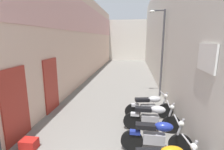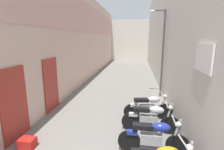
{
  "view_description": "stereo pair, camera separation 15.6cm",
  "coord_description": "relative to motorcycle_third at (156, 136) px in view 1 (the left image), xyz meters",
  "views": [
    {
      "loc": [
        0.91,
        -0.86,
        3.0
      ],
      "look_at": [
        -0.12,
        7.22,
        1.25
      ],
      "focal_mm": 27.24,
      "sensor_mm": 36.0,
      "label": 1
    },
    {
      "loc": [
        1.06,
        -0.84,
        3.0
      ],
      "look_at": [
        -0.12,
        7.22,
        1.25
      ],
      "focal_mm": 27.24,
      "sensor_mm": 36.0,
      "label": 2
    }
  ],
  "objects": [
    {
      "name": "plastic_crate",
      "position": [
        -3.46,
        -0.26,
        -0.36
      ],
      "size": [
        0.44,
        0.32,
        0.28
      ],
      "primitive_type": "cube",
      "color": "red",
      "rests_on": "ground"
    },
    {
      "name": "motorcycle_third",
      "position": [
        0.0,
        0.0,
        0.0
      ],
      "size": [
        1.85,
        0.58,
        1.04
      ],
      "color": "black",
      "rests_on": "ground"
    },
    {
      "name": "ground_plane",
      "position": [
        -1.55,
        6.15,
        -0.5
      ],
      "size": [
        38.84,
        38.84,
        0.0
      ],
      "primitive_type": "plane",
      "color": "slate"
    },
    {
      "name": "building_left",
      "position": [
        -4.24,
        8.09,
        2.58
      ],
      "size": [
        0.45,
        22.84,
        6.1
      ],
      "color": "beige",
      "rests_on": "ground"
    },
    {
      "name": "building_right",
      "position": [
        1.14,
        8.14,
        2.97
      ],
      "size": [
        0.45,
        22.84,
        6.94
      ],
      "color": "beige",
      "rests_on": "ground"
    },
    {
      "name": "motorcycle_fifth",
      "position": [
        -0.0,
        2.01,
        0.0
      ],
      "size": [
        1.84,
        0.58,
        1.04
      ],
      "color": "black",
      "rests_on": "ground"
    },
    {
      "name": "street_lamp",
      "position": [
        0.69,
        4.75,
        2.08
      ],
      "size": [
        0.79,
        0.18,
        4.38
      ],
      "color": "#47474C",
      "rests_on": "ground"
    },
    {
      "name": "building_far_end",
      "position": [
        -1.55,
        20.57,
        2.24
      ],
      "size": [
        7.99,
        2.0,
        5.48
      ],
      "primitive_type": "cube",
      "color": "beige",
      "rests_on": "ground"
    },
    {
      "name": "motorcycle_fourth",
      "position": [
        -0.0,
        1.09,
        0.0
      ],
      "size": [
        1.85,
        0.58,
        1.04
      ],
      "color": "black",
      "rests_on": "ground"
    }
  ]
}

